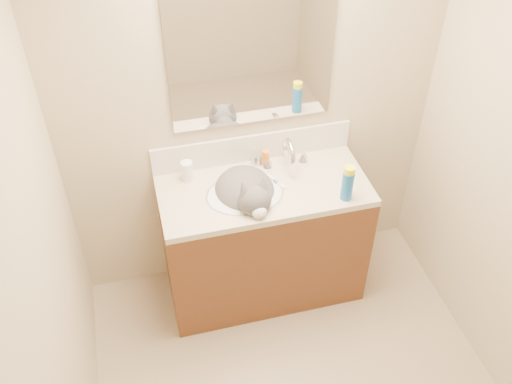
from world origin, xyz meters
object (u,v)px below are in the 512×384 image
vanity_cabinet (263,242)px  spray_can (347,186)px  basin (245,203)px  faucet (288,156)px  silver_jar (257,160)px  pill_bottle (187,171)px  amber_bottle (266,158)px  cat (247,194)px

vanity_cabinet → spray_can: 0.71m
basin → faucet: faucet is taller
faucet → silver_jar: size_ratio=4.24×
faucet → pill_bottle: (-0.59, 0.04, -0.02)m
basin → amber_bottle: (0.18, 0.23, 0.12)m
cat → pill_bottle: (-0.30, 0.20, 0.07)m
cat → amber_bottle: size_ratio=4.82×
cat → silver_jar: cat is taller
vanity_cabinet → amber_bottle: size_ratio=11.63×
vanity_cabinet → amber_bottle: (0.06, 0.20, 0.50)m
basin → pill_bottle: bearing=143.8°
faucet → pill_bottle: 0.59m
spray_can → cat: bearing=160.9°
faucet → pill_bottle: bearing=175.9°
faucet → amber_bottle: bearing=153.6°
faucet → cat: 0.34m
basin → cat: size_ratio=0.90×
pill_bottle → amber_bottle: pill_bottle is taller
cat → amber_bottle: 0.28m
pill_bottle → silver_jar: bearing=5.1°
amber_bottle → spray_can: size_ratio=0.58×
cat → spray_can: 0.56m
cat → silver_jar: size_ratio=7.53×
pill_bottle → faucet: bearing=-4.1°
cat → pill_bottle: cat is taller
silver_jar → pill_bottle: bearing=-174.9°
amber_bottle → spray_can: (0.35, -0.40, 0.04)m
basin → cat: 0.06m
pill_bottle → cat: bearing=-33.4°
cat → spray_can: bearing=-23.9°
cat → silver_jar: bearing=58.4°
pill_bottle → spray_can: (0.82, -0.38, 0.03)m
vanity_cabinet → pill_bottle: size_ratio=9.76×
faucet → pill_bottle: size_ratio=2.28×
vanity_cabinet → pill_bottle: (-0.41, 0.18, 0.51)m
basin → amber_bottle: bearing=51.0°
basin → spray_can: 0.58m
faucet → cat: size_ratio=0.56×
pill_bottle → basin: bearing=-36.2°
pill_bottle → silver_jar: pill_bottle is taller
basin → amber_bottle: size_ratio=4.36×
basin → spray_can: (0.54, -0.17, 0.16)m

